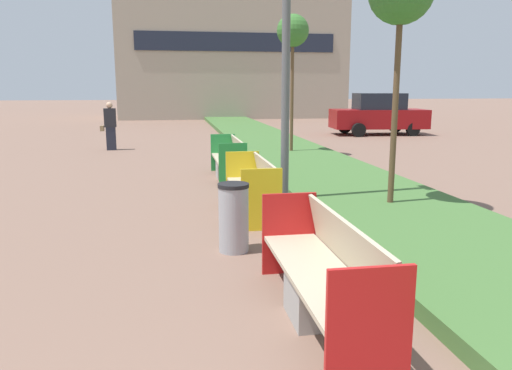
% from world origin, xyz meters
% --- Properties ---
extents(planter_grass_strip, '(2.80, 120.00, 0.18)m').
position_xyz_m(planter_grass_strip, '(3.20, 12.00, 0.09)').
color(planter_grass_strip, '#426B33').
rests_on(planter_grass_strip, ground).
extents(building_backdrop, '(15.60, 7.07, 9.16)m').
position_xyz_m(building_backdrop, '(4.00, 36.98, 4.58)').
color(building_backdrop, tan).
rests_on(building_backdrop, ground).
extents(bench_red_frame, '(0.65, 2.41, 0.94)m').
position_xyz_m(bench_red_frame, '(0.94, 4.13, 0.38)').
color(bench_red_frame, '#9E9B96').
rests_on(bench_red_frame, ground).
extents(bench_yellow_frame, '(0.65, 2.06, 0.94)m').
position_xyz_m(bench_yellow_frame, '(0.94, 8.09, 0.37)').
color(bench_yellow_frame, '#9E9B96').
rests_on(bench_yellow_frame, ground).
extents(bench_green_frame, '(0.65, 2.16, 0.94)m').
position_xyz_m(bench_green_frame, '(0.94, 11.62, 0.37)').
color(bench_green_frame, '#9E9B96').
rests_on(bench_green_frame, ground).
extents(litter_bin, '(0.40, 0.40, 0.90)m').
position_xyz_m(litter_bin, '(0.37, 6.20, 0.45)').
color(litter_bin, '#9EA0A5').
rests_on(litter_bin, ground).
extents(sapling_tree_far, '(0.96, 0.96, 4.26)m').
position_xyz_m(sapling_tree_far, '(3.27, 15.02, 3.70)').
color(sapling_tree_far, brown).
rests_on(sapling_tree_far, ground).
extents(pedestrian_walking, '(0.53, 0.24, 1.63)m').
position_xyz_m(pedestrian_walking, '(-2.44, 17.62, 0.82)').
color(pedestrian_walking, '#232633').
rests_on(pedestrian_walking, ground).
extents(parked_car_distant, '(4.35, 2.16, 1.86)m').
position_xyz_m(parked_car_distant, '(8.88, 21.47, 0.91)').
color(parked_car_distant, maroon).
rests_on(parked_car_distant, ground).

